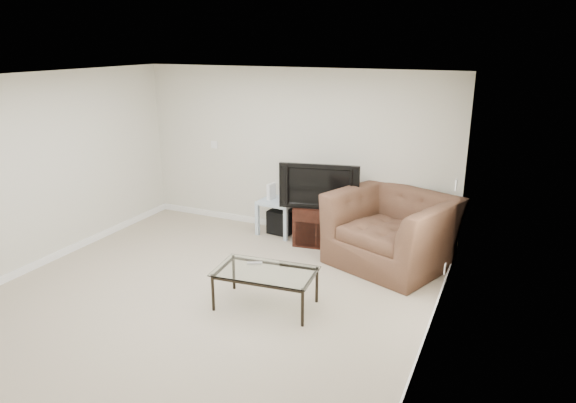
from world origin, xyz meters
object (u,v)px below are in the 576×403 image
at_px(tv_stand, 320,225).
at_px(recliner, 392,219).
at_px(coffee_table, 266,289).
at_px(television, 320,185).
at_px(subwoofer, 282,221).
at_px(side_table, 280,216).

xyz_separation_m(tv_stand, recliner, (1.12, -0.28, 0.35)).
height_order(tv_stand, coffee_table, tv_stand).
bearing_deg(coffee_table, television, 93.42).
height_order(subwoofer, coffee_table, coffee_table).
relative_size(tv_stand, subwoofer, 1.92).
xyz_separation_m(tv_stand, television, (0.00, -0.03, 0.62)).
xyz_separation_m(television, side_table, (-0.73, 0.20, -0.64)).
bearing_deg(recliner, tv_stand, -173.13).
height_order(television, subwoofer, television).
bearing_deg(tv_stand, coffee_table, -94.32).
xyz_separation_m(subwoofer, coffee_table, (0.82, -2.18, 0.03)).
relative_size(side_table, subwoofer, 1.53).
height_order(side_table, coffee_table, side_table).
relative_size(side_table, recliner, 0.38).
relative_size(television, coffee_table, 0.95).
height_order(recliner, coffee_table, recliner).
distance_m(tv_stand, television, 0.62).
distance_m(subwoofer, recliner, 1.93).
xyz_separation_m(side_table, coffee_table, (0.85, -2.16, -0.05)).
bearing_deg(television, side_table, 152.90).
xyz_separation_m(television, recliner, (1.11, -0.25, -0.27)).
height_order(tv_stand, side_table, tv_stand).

